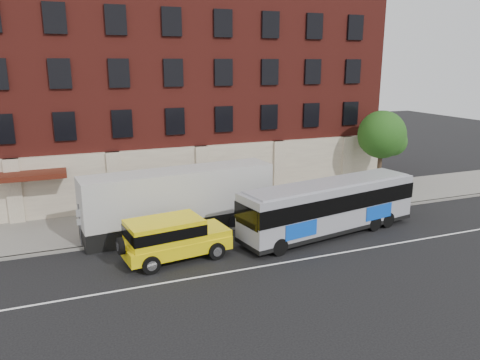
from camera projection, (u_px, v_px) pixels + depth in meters
name	position (u px, v px, depth m)	size (l,w,h in m)	color
ground	(272.00, 269.00, 22.52)	(120.00, 120.00, 0.00)	black
sidewalk	(214.00, 214.00, 30.62)	(60.00, 6.00, 0.15)	gray
kerb	(230.00, 228.00, 27.91)	(60.00, 0.25, 0.15)	gray
lane_line	(268.00, 265.00, 22.97)	(60.00, 0.12, 0.01)	white
building	(181.00, 92.00, 35.92)	(30.00, 12.10, 15.00)	maroon
sign_pole	(80.00, 223.00, 24.71)	(0.30, 0.20, 2.50)	slate
street_tree	(382.00, 136.00, 34.77)	(3.60, 3.60, 6.20)	#34251A
city_bus	(330.00, 205.00, 26.86)	(11.71, 4.43, 3.14)	#9798A1
yellow_suv	(171.00, 236.00, 23.40)	(5.84, 3.07, 2.18)	yellow
shipping_container	(180.00, 201.00, 27.20)	(11.47, 3.44, 3.76)	black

